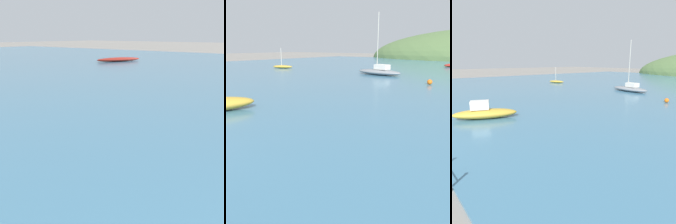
% 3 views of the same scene
% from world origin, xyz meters
% --- Properties ---
extents(boat_twin_mast, '(4.89, 2.85, 0.39)m').
position_xyz_m(boat_twin_mast, '(20.93, 21.26, 0.29)').
color(boat_twin_mast, maroon).
rests_on(boat_twin_mast, water).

